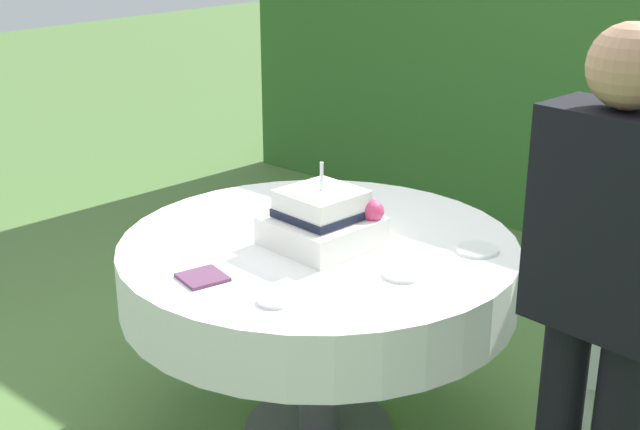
{
  "coord_description": "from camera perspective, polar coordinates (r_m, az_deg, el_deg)",
  "views": [
    {
      "loc": [
        1.81,
        -2.07,
        1.86
      ],
      "look_at": [
        0.01,
        -0.01,
        0.85
      ],
      "focal_mm": 48.96,
      "sensor_mm": 36.0,
      "label": 1
    }
  ],
  "objects": [
    {
      "name": "serving_plate_right",
      "position": [
        2.53,
        -3.0,
        -5.62
      ],
      "size": [
        0.1,
        0.1,
        0.01
      ],
      "primitive_type": "cylinder",
      "color": "white",
      "rests_on": "cake_table"
    },
    {
      "name": "wedding_cake",
      "position": [
        2.91,
        0.2,
        -0.36
      ],
      "size": [
        0.35,
        0.35,
        0.29
      ],
      "color": "white",
      "rests_on": "cake_table"
    },
    {
      "name": "standing_person",
      "position": [
        2.27,
        17.97,
        -5.09
      ],
      "size": [
        0.38,
        0.23,
        1.6
      ],
      "color": "black",
      "rests_on": "ground_plane"
    },
    {
      "name": "serving_plate_near",
      "position": [
        2.71,
        5.42,
        -3.88
      ],
      "size": [
        0.13,
        0.13,
        0.01
      ],
      "primitive_type": "cylinder",
      "color": "white",
      "rests_on": "cake_table"
    },
    {
      "name": "serving_plate_left",
      "position": [
        3.24,
        2.88,
        0.33
      ],
      "size": [
        0.15,
        0.15,
        0.01
      ],
      "primitive_type": "cylinder",
      "color": "white",
      "rests_on": "cake_table"
    },
    {
      "name": "napkin_stack",
      "position": [
        2.7,
        -7.68,
        -4.05
      ],
      "size": [
        0.16,
        0.16,
        0.01
      ],
      "primitive_type": "cube",
      "rotation": [
        0.0,
        0.0,
        -0.26
      ],
      "color": "#603856",
      "rests_on": "cake_table"
    },
    {
      "name": "ground_plane",
      "position": [
        3.32,
        -0.09,
        -13.89
      ],
      "size": [
        20.0,
        20.0,
        0.0
      ],
      "primitive_type": "plane",
      "color": "#547A3D"
    },
    {
      "name": "foliage_hedge",
      "position": [
        4.96,
        20.01,
        12.94
      ],
      "size": [
        5.14,
        0.42,
        2.67
      ],
      "primitive_type": "cube",
      "color": "#336628",
      "rests_on": "ground_plane"
    },
    {
      "name": "serving_plate_far",
      "position": [
        2.93,
        10.24,
        -2.25
      ],
      "size": [
        0.14,
        0.14,
        0.01
      ],
      "primitive_type": "cylinder",
      "color": "white",
      "rests_on": "cake_table"
    },
    {
      "name": "cake_table",
      "position": [
        3.01,
        -0.1,
        -3.74
      ],
      "size": [
        1.36,
        1.36,
        0.75
      ],
      "color": "#4C4C51",
      "rests_on": "ground_plane"
    }
  ]
}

